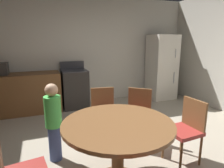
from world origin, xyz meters
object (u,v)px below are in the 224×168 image
Objects in this scene: dining_table at (118,135)px; chair_north at (104,111)px; oven_range at (75,88)px; chair_east at (187,127)px; person_child at (54,121)px; refrigerator at (162,67)px; chair_northeast at (138,112)px.

dining_table is 1.04m from chair_north.
oven_range reaches higher than chair_east.
oven_range is 1.26× the size of chair_east.
chair_east is at bearing 27.73° from person_child.
oven_range is at bearing -166.15° from chair_north.
refrigerator is 2.02× the size of chair_north.
refrigerator is 1.42× the size of dining_table.
chair_north reaches higher than dining_table.
person_child is at bearing -47.02° from chair_northeast.
oven_range is 1.26× the size of chair_northeast.
oven_range is 1.26× the size of chair_north.
chair_northeast and chair_north have the same top height.
chair_north is at bearing -74.47° from chair_northeast.
chair_east is at bearing -69.60° from oven_range.
chair_north is (-0.87, 0.94, 0.00)m from chair_east.
person_child is (-0.80, -0.30, 0.08)m from chair_north.
chair_northeast is at bearing 74.47° from chair_north.
oven_range is at bearing 89.80° from dining_table.
person_child is (-0.64, 0.73, -0.03)m from dining_table.
person_child is (-1.67, 0.64, 0.08)m from chair_east.
person_child is at bearing -60.66° from chair_north.
oven_range reaches higher than dining_table.
person_child is at bearing -107.08° from oven_range.
person_child reaches higher than chair_northeast.
oven_range is at bearing 121.61° from person_child.
chair_north is at bearing -85.18° from oven_range.
oven_range reaches higher than chair_north.
refrigerator reaches higher than chair_north.
refrigerator reaches higher than oven_range.
chair_east reaches higher than dining_table.
chair_north is 0.80× the size of person_child.
chair_east is 0.80× the size of person_child.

